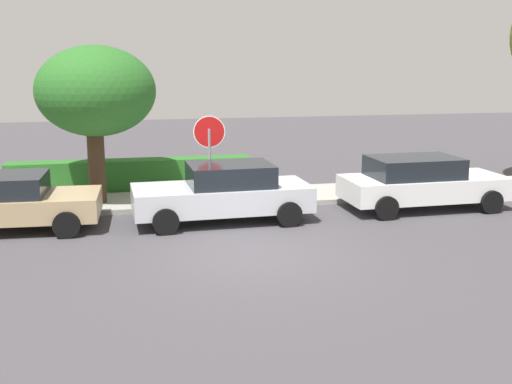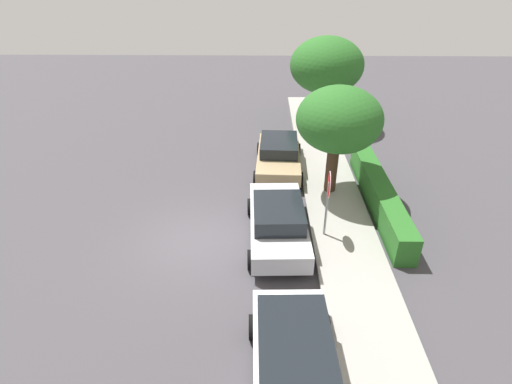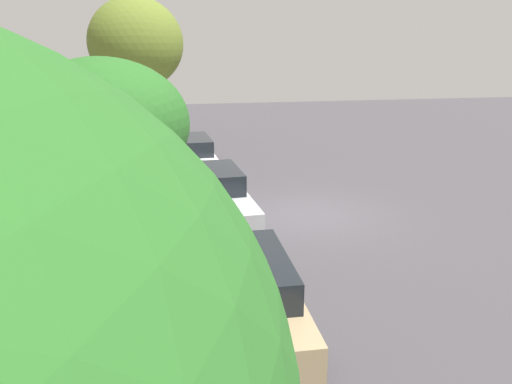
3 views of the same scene
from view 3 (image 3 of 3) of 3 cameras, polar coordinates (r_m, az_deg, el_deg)
name	(u,v)px [view 3 (image 3 of 3)]	position (r m, az deg, el deg)	size (l,w,h in m)	color
ground_plane	(311,215)	(14.47, 6.30, -2.59)	(60.00, 60.00, 0.00)	#423F44
sidewalk_curb	(123,225)	(13.81, -15.01, -3.69)	(32.00, 2.29, 0.14)	#9E9B93
stop_sign	(146,163)	(13.07, -12.48, 3.27)	(0.89, 0.10, 2.58)	gray
parked_car_silver	(210,197)	(13.53, -5.27, -0.53)	(4.58, 2.21, 1.49)	silver
parked_car_tan	(236,289)	(8.56, -2.34, -11.02)	(4.47, 2.26, 1.38)	tan
parked_car_white	(187,155)	(18.89, -7.88, 4.21)	(4.55, 2.16, 1.47)	white
street_tree_near_corner	(136,43)	(24.52, -13.56, 16.18)	(4.33, 4.33, 6.89)	#422D1E
street_tree_far	(103,126)	(9.88, -17.12, 7.18)	(3.27, 3.27, 4.49)	#422D1E
front_yard_hedge	(35,248)	(11.68, -23.99, -5.91)	(7.42, 0.76, 1.04)	#286623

